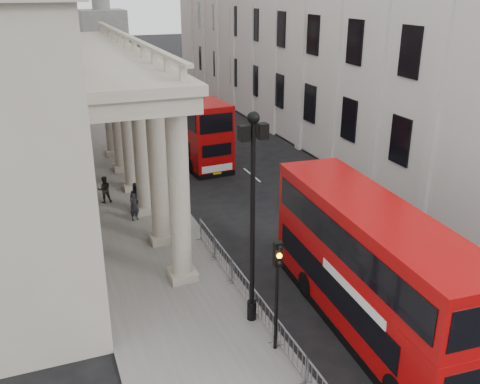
{
  "coord_description": "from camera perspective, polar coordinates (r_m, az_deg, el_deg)",
  "views": [
    {
      "loc": [
        -7.47,
        -12.46,
        12.49
      ],
      "look_at": [
        1.15,
        9.79,
        3.14
      ],
      "focal_mm": 40.0,
      "sensor_mm": 36.0,
      "label": 1
    }
  ],
  "objects": [
    {
      "name": "bus_near",
      "position": [
        20.71,
        13.75,
        -7.78
      ],
      "size": [
        3.47,
        11.73,
        5.0
      ],
      "rotation": [
        0.0,
        0.0,
        -0.06
      ],
      "color": "#AC0708",
      "rests_on": "ground"
    },
    {
      "name": "lamp_post_mid",
      "position": [
        34.04,
        -9.09,
        8.26
      ],
      "size": [
        1.05,
        0.44,
        8.32
      ],
      "color": "black",
      "rests_on": "sidewalk_west"
    },
    {
      "name": "sidewalk_east",
      "position": [
        48.96,
        4.97,
        6.61
      ],
      "size": [
        3.0,
        140.0,
        0.12
      ],
      "primitive_type": "cube",
      "color": "slate",
      "rests_on": "ground"
    },
    {
      "name": "pedestrian_b",
      "position": [
        33.05,
        -14.28,
        0.27
      ],
      "size": [
        0.81,
        0.63,
        1.66
      ],
      "primitive_type": "imported",
      "rotation": [
        0.0,
        0.0,
        3.14
      ],
      "color": "black",
      "rests_on": "sidewalk_west"
    },
    {
      "name": "ground",
      "position": [
        19.16,
        7.84,
        -19.53
      ],
      "size": [
        260.0,
        260.0,
        0.0
      ],
      "primitive_type": "plane",
      "color": "black",
      "rests_on": "ground"
    },
    {
      "name": "pedestrian_c",
      "position": [
        31.68,
        -11.01,
        -0.42
      ],
      "size": [
        0.8,
        0.52,
        1.62
      ],
      "primitive_type": "imported",
      "rotation": [
        0.0,
        0.0,
        6.27
      ],
      "color": "black",
      "rests_on": "sidewalk_west"
    },
    {
      "name": "bus_far",
      "position": [
        41.04,
        -5.61,
        7.28
      ],
      "size": [
        3.56,
        11.47,
        4.88
      ],
      "rotation": [
        0.0,
        0.0,
        0.07
      ],
      "color": "#AC0708",
      "rests_on": "ground"
    },
    {
      "name": "sidewalk_west",
      "position": [
        44.47,
        -14.6,
        4.46
      ],
      "size": [
        6.0,
        140.0,
        0.12
      ],
      "primitive_type": "cube",
      "color": "slate",
      "rests_on": "ground"
    },
    {
      "name": "crowd_barriers",
      "position": [
        20.15,
        3.92,
        -14.58
      ],
      "size": [
        0.5,
        18.75,
        1.1
      ],
      "color": "gray",
      "rests_on": "sidewalk_west"
    },
    {
      "name": "kerb",
      "position": [
        44.86,
        -10.86,
        4.94
      ],
      "size": [
        0.2,
        140.0,
        0.14
      ],
      "primitive_type": "cube",
      "color": "slate",
      "rests_on": "ground"
    },
    {
      "name": "lamp_post_south",
      "position": [
        19.38,
        1.36,
        -1.63
      ],
      "size": [
        1.05,
        0.44,
        8.32
      ],
      "color": "black",
      "rests_on": "sidewalk_west"
    },
    {
      "name": "lamp_post_north",
      "position": [
        49.53,
        -13.25,
        12.05
      ],
      "size": [
        1.05,
        0.44,
        8.32
      ],
      "color": "black",
      "rests_on": "sidewalk_west"
    },
    {
      "name": "pedestrian_a",
      "position": [
        30.22,
        -11.18,
        -1.56
      ],
      "size": [
        0.67,
        0.56,
        1.59
      ],
      "primitive_type": "imported",
      "rotation": [
        0.0,
        0.0,
        0.35
      ],
      "color": "black",
      "rests_on": "sidewalk_west"
    },
    {
      "name": "traffic_light",
      "position": [
        18.58,
        4.0,
        -9.0
      ],
      "size": [
        0.28,
        0.33,
        4.3
      ],
      "color": "black",
      "rests_on": "sidewalk_west"
    }
  ]
}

